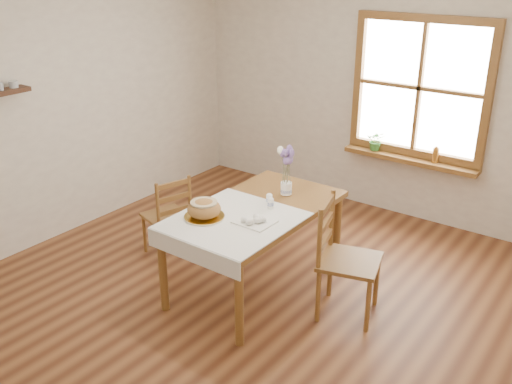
% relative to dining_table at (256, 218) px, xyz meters
% --- Properties ---
extents(ground, '(5.00, 5.00, 0.00)m').
position_rel_dining_table_xyz_m(ground, '(0.00, -0.30, -0.66)').
color(ground, brown).
rests_on(ground, ground).
extents(room_walls, '(4.60, 5.10, 2.65)m').
position_rel_dining_table_xyz_m(room_walls, '(0.00, -0.30, 1.04)').
color(room_walls, silver).
rests_on(room_walls, ground).
extents(window, '(1.46, 0.08, 1.46)m').
position_rel_dining_table_xyz_m(window, '(0.50, 2.17, 0.79)').
color(window, brown).
rests_on(window, ground).
extents(window_sill, '(1.46, 0.20, 0.05)m').
position_rel_dining_table_xyz_m(window_sill, '(0.50, 2.10, 0.03)').
color(window_sill, brown).
rests_on(window_sill, ground).
extents(dining_table, '(0.90, 1.60, 0.75)m').
position_rel_dining_table_xyz_m(dining_table, '(0.00, 0.00, 0.00)').
color(dining_table, brown).
rests_on(dining_table, ground).
extents(table_linen, '(0.91, 0.99, 0.01)m').
position_rel_dining_table_xyz_m(table_linen, '(0.00, -0.30, 0.09)').
color(table_linen, silver).
rests_on(table_linen, dining_table).
extents(chair_left, '(0.51, 0.50, 0.84)m').
position_rel_dining_table_xyz_m(chair_left, '(-1.04, -0.04, -0.25)').
color(chair_left, brown).
rests_on(chair_left, ground).
extents(chair_right, '(0.59, 0.57, 0.99)m').
position_rel_dining_table_xyz_m(chair_right, '(0.85, 0.11, -0.17)').
color(chair_right, brown).
rests_on(chair_right, ground).
extents(bread_plate, '(0.32, 0.32, 0.02)m').
position_rel_dining_table_xyz_m(bread_plate, '(-0.22, -0.41, 0.10)').
color(bread_plate, white).
rests_on(bread_plate, table_linen).
extents(bread_loaf, '(0.27, 0.27, 0.15)m').
position_rel_dining_table_xyz_m(bread_loaf, '(-0.22, -0.41, 0.19)').
color(bread_loaf, olive).
rests_on(bread_loaf, bread_plate).
extents(egg_napkin, '(0.30, 0.25, 0.01)m').
position_rel_dining_table_xyz_m(egg_napkin, '(0.16, -0.24, 0.10)').
color(egg_napkin, silver).
rests_on(egg_napkin, table_linen).
extents(eggs, '(0.23, 0.21, 0.05)m').
position_rel_dining_table_xyz_m(eggs, '(0.16, -0.24, 0.13)').
color(eggs, silver).
rests_on(eggs, egg_napkin).
extents(salt_shaker, '(0.07, 0.07, 0.10)m').
position_rel_dining_table_xyz_m(salt_shaker, '(0.11, 0.06, 0.15)').
color(salt_shaker, white).
rests_on(salt_shaker, table_linen).
extents(pepper_shaker, '(0.06, 0.06, 0.10)m').
position_rel_dining_table_xyz_m(pepper_shaker, '(0.05, 0.12, 0.15)').
color(pepper_shaker, white).
rests_on(pepper_shaker, table_linen).
extents(flower_vase, '(0.11, 0.11, 0.11)m').
position_rel_dining_table_xyz_m(flower_vase, '(0.04, 0.39, 0.14)').
color(flower_vase, white).
rests_on(flower_vase, dining_table).
extents(lavender_bouquet, '(0.18, 0.18, 0.33)m').
position_rel_dining_table_xyz_m(lavender_bouquet, '(0.04, 0.39, 0.36)').
color(lavender_bouquet, '#6F5393').
rests_on(lavender_bouquet, flower_vase).
extents(potted_plant, '(0.25, 0.27, 0.17)m').
position_rel_dining_table_xyz_m(potted_plant, '(0.10, 2.10, 0.14)').
color(potted_plant, '#377C31').
rests_on(potted_plant, window_sill).
extents(amber_bottle, '(0.08, 0.08, 0.17)m').
position_rel_dining_table_xyz_m(amber_bottle, '(0.77, 2.10, 0.14)').
color(amber_bottle, '#965A1B').
rests_on(amber_bottle, window_sill).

